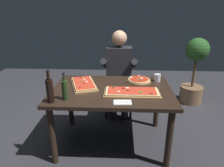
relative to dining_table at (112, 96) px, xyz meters
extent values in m
plane|color=#2D2D33|center=(0.00, 0.00, -0.64)|extent=(6.40, 6.40, 0.00)
cube|color=black|center=(0.00, 0.00, 0.08)|extent=(1.40, 0.96, 0.04)
cylinder|color=black|center=(-0.62, -0.40, -0.29)|extent=(0.07, 0.07, 0.70)
cylinder|color=black|center=(0.62, -0.40, -0.29)|extent=(0.07, 0.07, 0.70)
cylinder|color=black|center=(-0.62, 0.40, -0.29)|extent=(0.07, 0.07, 0.70)
cylinder|color=black|center=(0.62, 0.40, -0.29)|extent=(0.07, 0.07, 0.70)
cube|color=olive|center=(0.23, -0.13, 0.10)|extent=(0.62, 0.27, 0.02)
cube|color=#E5C184|center=(0.23, -0.13, 0.12)|extent=(0.58, 0.24, 0.02)
cube|color=red|center=(0.23, -0.13, 0.13)|extent=(0.53, 0.21, 0.01)
cylinder|color=brown|center=(0.02, -0.06, 0.14)|extent=(0.04, 0.04, 0.01)
cylinder|color=beige|center=(0.08, -0.18, 0.14)|extent=(0.03, 0.03, 0.01)
cylinder|color=beige|center=(0.18, -0.07, 0.14)|extent=(0.04, 0.04, 0.00)
cylinder|color=maroon|center=(0.18, -0.14, 0.14)|extent=(0.03, 0.03, 0.01)
cylinder|color=maroon|center=(0.43, -0.21, 0.14)|extent=(0.04, 0.04, 0.00)
cylinder|color=#4C7F2D|center=(0.32, -0.19, 0.14)|extent=(0.04, 0.04, 0.01)
cylinder|color=maroon|center=(0.14, -0.08, 0.14)|extent=(0.04, 0.04, 0.01)
cube|color=olive|center=(-0.35, 0.10, 0.10)|extent=(0.42, 0.57, 0.02)
cube|color=tan|center=(-0.35, 0.10, 0.12)|extent=(0.37, 0.52, 0.02)
cube|color=red|center=(-0.35, 0.10, 0.13)|extent=(0.34, 0.48, 0.01)
cylinder|color=#4C7F2D|center=(-0.38, 0.15, 0.14)|extent=(0.02, 0.02, 0.01)
cylinder|color=maroon|center=(-0.34, 0.07, 0.14)|extent=(0.03, 0.03, 0.01)
cylinder|color=maroon|center=(-0.36, -0.08, 0.14)|extent=(0.03, 0.03, 0.01)
cylinder|color=brown|center=(-0.42, 0.27, 0.14)|extent=(0.03, 0.03, 0.01)
cylinder|color=beige|center=(-0.36, 0.20, 0.14)|extent=(0.03, 0.03, 0.01)
cylinder|color=beige|center=(-0.32, 0.11, 0.14)|extent=(0.03, 0.03, 0.01)
cylinder|color=brown|center=(0.34, 0.27, 0.10)|extent=(0.30, 0.30, 0.02)
cylinder|color=#E5C184|center=(0.34, 0.27, 0.12)|extent=(0.27, 0.27, 0.02)
cylinder|color=#B72D19|center=(0.34, 0.27, 0.13)|extent=(0.24, 0.24, 0.01)
cylinder|color=brown|center=(0.36, 0.21, 0.14)|extent=(0.04, 0.04, 0.01)
cylinder|color=#4C7F2D|center=(0.32, 0.21, 0.14)|extent=(0.03, 0.03, 0.00)
cylinder|color=beige|center=(0.37, 0.28, 0.14)|extent=(0.04, 0.04, 0.00)
cylinder|color=beige|center=(0.23, 0.30, 0.14)|extent=(0.04, 0.04, 0.01)
cylinder|color=brown|center=(0.25, 0.36, 0.14)|extent=(0.03, 0.03, 0.01)
cylinder|color=beige|center=(0.34, 0.37, 0.14)|extent=(0.02, 0.02, 0.01)
cylinder|color=black|center=(-0.60, -0.38, 0.22)|extent=(0.07, 0.07, 0.24)
cylinder|color=black|center=(-0.60, -0.38, 0.38)|extent=(0.03, 0.03, 0.09)
cylinder|color=black|center=(-0.60, -0.38, 0.43)|extent=(0.03, 0.03, 0.01)
cylinder|color=#233819|center=(-0.46, -0.31, 0.20)|extent=(0.06, 0.06, 0.20)
cylinder|color=#233819|center=(-0.46, -0.31, 0.34)|extent=(0.02, 0.02, 0.07)
cylinder|color=black|center=(-0.46, -0.31, 0.38)|extent=(0.03, 0.03, 0.01)
cylinder|color=silver|center=(0.57, 0.29, 0.14)|extent=(0.08, 0.08, 0.10)
cube|color=white|center=(0.13, -0.36, 0.10)|extent=(0.19, 0.12, 0.01)
cube|color=silver|center=(0.13, -0.38, 0.10)|extent=(0.17, 0.02, 0.00)
cube|color=silver|center=(0.12, -0.34, 0.10)|extent=(0.17, 0.02, 0.00)
cube|color=black|center=(0.07, 0.78, -0.21)|extent=(0.44, 0.44, 0.04)
cube|color=black|center=(0.07, 0.98, 0.02)|extent=(0.40, 0.04, 0.42)
cylinder|color=black|center=(-0.12, 0.59, -0.44)|extent=(0.04, 0.04, 0.41)
cylinder|color=black|center=(0.26, 0.59, -0.44)|extent=(0.04, 0.04, 0.41)
cylinder|color=black|center=(-0.12, 0.97, -0.44)|extent=(0.04, 0.04, 0.41)
cylinder|color=black|center=(0.26, 0.97, -0.44)|extent=(0.04, 0.04, 0.41)
cylinder|color=#23232D|center=(-0.03, 0.60, -0.42)|extent=(0.11, 0.11, 0.45)
cylinder|color=#23232D|center=(0.17, 0.60, -0.42)|extent=(0.11, 0.11, 0.45)
cube|color=#23232D|center=(0.07, 0.68, -0.13)|extent=(0.34, 0.40, 0.12)
cube|color=#232328|center=(0.07, 0.78, 0.19)|extent=(0.38, 0.22, 0.52)
sphere|color=tan|center=(0.07, 0.78, 0.58)|extent=(0.22, 0.22, 0.22)
cylinder|color=#232328|center=(-0.15, 0.73, 0.21)|extent=(0.09, 0.31, 0.21)
cylinder|color=#232328|center=(0.29, 0.73, 0.21)|extent=(0.09, 0.31, 0.21)
cylinder|color=#846042|center=(1.39, 1.26, -0.49)|extent=(0.40, 0.40, 0.30)
cylinder|color=brown|center=(1.39, 1.26, -0.09)|extent=(0.04, 0.04, 0.51)
sphere|color=#285623|center=(1.39, 1.26, 0.33)|extent=(0.39, 0.39, 0.39)
camera|label=1|loc=(0.11, -2.19, 0.99)|focal=32.30mm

